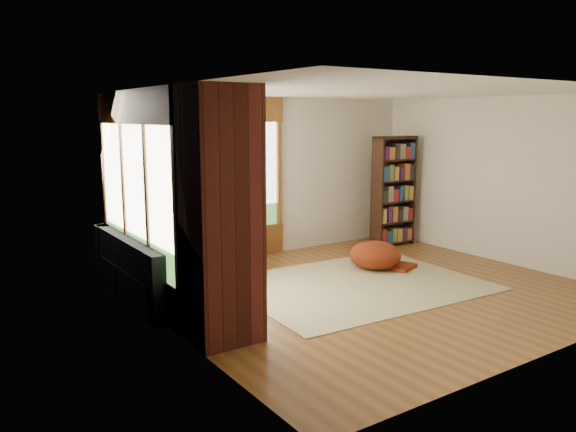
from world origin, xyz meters
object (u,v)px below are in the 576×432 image
brick_chimney (219,216)px  pouf (375,254)px  bookshelf (394,191)px  area_rug (356,284)px  dog_tan (215,225)px  sectional_sofa (182,262)px  dog_brindle (189,241)px

brick_chimney → pouf: 3.55m
bookshelf → pouf: 1.85m
brick_chimney → area_rug: (2.41, 0.64, -1.29)m
dog_tan → sectional_sofa: bearing=113.5°
sectional_sofa → dog_brindle: dog_brindle is taller
dog_tan → dog_brindle: dog_tan is taller
sectional_sofa → pouf: 2.90m
sectional_sofa → area_rug: (1.97, -1.40, -0.30)m
area_rug → brick_chimney: bearing=-165.1°
dog_tan → dog_brindle: bearing=170.1°
bookshelf → dog_tan: (-3.63, -0.22, -0.18)m
brick_chimney → bookshelf: bearing=25.2°
bookshelf → pouf: size_ratio=2.50×
bookshelf → dog_brindle: (-4.28, -0.78, -0.22)m
brick_chimney → dog_brindle: size_ratio=3.01×
sectional_sofa → bookshelf: size_ratio=1.13×
brick_chimney → dog_tan: size_ratio=2.46×
dog_tan → bookshelf: bearing=-47.2°
area_rug → dog_brindle: bearing=161.4°
brick_chimney → area_rug: bearing=14.9°
area_rug → sectional_sofa: bearing=144.4°
dog_tan → area_rug: bearing=-91.0°
bookshelf → dog_tan: bookshelf is taller
brick_chimney → dog_tan: (0.91, 1.92, -0.50)m
pouf → dog_tan: size_ratio=0.74×
area_rug → dog_brindle: 2.39m
sectional_sofa → area_rug: bearing=-38.8°
sectional_sofa → dog_brindle: 0.84m
bookshelf → pouf: bearing=-143.0°
area_rug → bookshelf: size_ratio=1.70×
pouf → area_rug: bearing=-148.3°
bookshelf → dog_tan: size_ratio=1.84×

